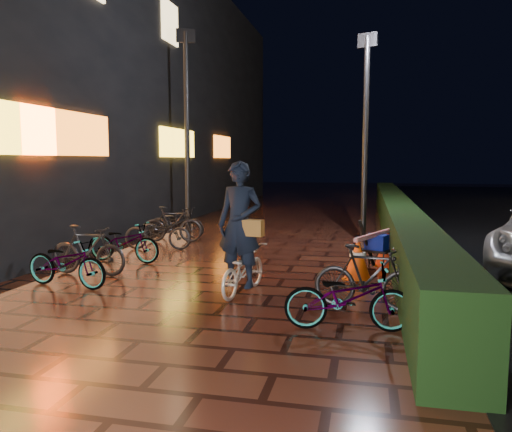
# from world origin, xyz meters

# --- Properties ---
(ground) EXTENTS (80.00, 80.00, 0.00)m
(ground) POSITION_xyz_m (0.00, 0.00, 0.00)
(ground) COLOR #381911
(ground) RESTS_ON ground
(hedge) EXTENTS (0.70, 20.00, 1.00)m
(hedge) POSITION_xyz_m (3.30, 8.00, 0.50)
(hedge) COLOR black
(hedge) RESTS_ON ground
(storefront_block) EXTENTS (12.09, 22.00, 9.00)m
(storefront_block) POSITION_xyz_m (-9.50, 11.50, 4.50)
(storefront_block) COLOR black
(storefront_block) RESTS_ON ground
(lamp_post_hedge) EXTENTS (0.48, 0.25, 5.12)m
(lamp_post_hedge) POSITION_xyz_m (2.43, 6.57, 2.82)
(lamp_post_hedge) COLOR black
(lamp_post_hedge) RESTS_ON ground
(lamp_post_sf) EXTENTS (0.55, 0.30, 5.90)m
(lamp_post_sf) POSITION_xyz_m (-2.83, 8.17, 3.24)
(lamp_post_sf) COLOR black
(lamp_post_sf) RESTS_ON ground
(cyclist) EXTENTS (0.78, 1.49, 2.05)m
(cyclist) POSITION_xyz_m (0.64, 1.10, 0.76)
(cyclist) COLOR silver
(cyclist) RESTS_ON ground
(traffic_barrier) EXTENTS (1.07, 1.77, 0.73)m
(traffic_barrier) POSITION_xyz_m (2.64, 3.12, 0.36)
(traffic_barrier) COLOR #FE4F0D
(traffic_barrier) RESTS_ON ground
(cart_assembly) EXTENTS (0.68, 0.58, 0.96)m
(cart_assembly) POSITION_xyz_m (2.69, 3.31, 0.49)
(cart_assembly) COLOR black
(cart_assembly) RESTS_ON ground
(parked_bikes_storefront) EXTENTS (1.81, 5.93, 0.90)m
(parked_bikes_storefront) POSITION_xyz_m (-2.29, 3.61, 0.42)
(parked_bikes_storefront) COLOR black
(parked_bikes_storefront) RESTS_ON ground
(parked_bikes_hedge) EXTENTS (1.80, 1.58, 0.90)m
(parked_bikes_hedge) POSITION_xyz_m (2.42, 0.22, 0.43)
(parked_bikes_hedge) COLOR black
(parked_bikes_hedge) RESTS_ON ground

